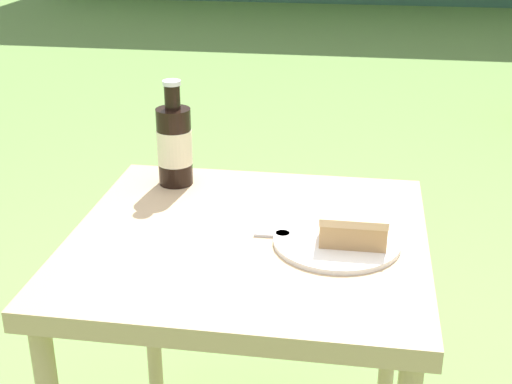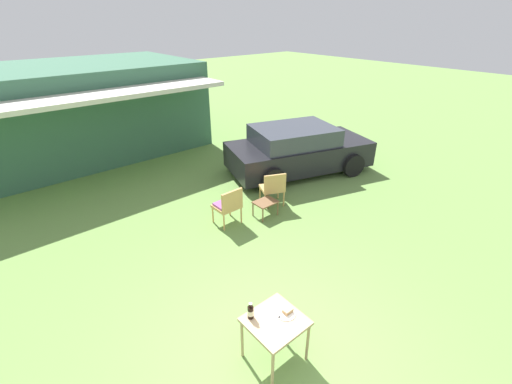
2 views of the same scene
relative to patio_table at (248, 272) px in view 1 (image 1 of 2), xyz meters
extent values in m
cube|color=tan|center=(0.00, 0.00, 0.06)|extent=(0.70, 0.67, 0.04)
cylinder|color=tan|center=(-0.31, 0.30, -0.29)|extent=(0.04, 0.04, 0.66)
cylinder|color=tan|center=(0.31, 0.30, -0.29)|extent=(0.04, 0.04, 0.66)
cylinder|color=white|center=(0.18, -0.01, 0.09)|extent=(0.25, 0.25, 0.01)
cube|color=tan|center=(0.21, -0.01, 0.12)|extent=(0.13, 0.09, 0.05)
cube|color=tan|center=(0.21, -0.01, 0.15)|extent=(0.13, 0.09, 0.02)
cylinder|color=black|center=(-0.21, 0.24, 0.17)|extent=(0.08, 0.08, 0.18)
cylinder|color=black|center=(-0.21, 0.24, 0.29)|extent=(0.04, 0.04, 0.05)
cylinder|color=silver|center=(-0.21, 0.24, 0.32)|extent=(0.04, 0.04, 0.01)
cylinder|color=beige|center=(-0.21, 0.24, 0.17)|extent=(0.08, 0.08, 0.08)
cube|color=silver|center=(0.11, 0.00, 0.09)|extent=(0.19, 0.01, 0.01)
cylinder|color=silver|center=(0.07, 0.00, 0.09)|extent=(0.03, 0.03, 0.01)
camera|label=1|loc=(0.21, -1.24, 0.72)|focal=50.00mm
camera|label=2|loc=(-2.17, -2.19, 3.52)|focal=24.00mm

